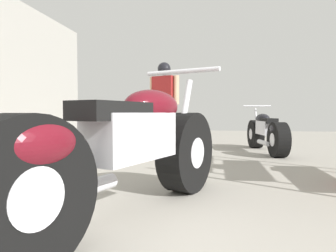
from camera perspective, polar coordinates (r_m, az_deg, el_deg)
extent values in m
plane|color=#9E998E|center=(3.37, -0.61, -9.32)|extent=(16.79, 16.79, 0.00)
cylinder|color=black|center=(2.64, 3.47, -5.00)|extent=(0.45, 0.73, 0.69)
cylinder|color=silver|center=(2.64, 3.47, -5.00)|extent=(0.31, 0.33, 0.26)
cylinder|color=black|center=(1.43, -26.24, -11.76)|extent=(0.45, 0.73, 0.69)
cylinder|color=silver|center=(1.43, -26.24, -11.76)|extent=(0.31, 0.33, 0.26)
cube|color=silver|center=(1.95, -6.80, -1.94)|extent=(0.49, 0.74, 0.30)
ellipsoid|color=#5B0F19|center=(2.14, -3.02, 3.72)|extent=(0.46, 0.63, 0.24)
cube|color=black|center=(1.79, -10.56, 2.85)|extent=(0.41, 0.57, 0.11)
ellipsoid|color=#5B0F19|center=(1.43, -24.61, -2.94)|extent=(0.43, 0.55, 0.26)
cylinder|color=silver|center=(2.57, 3.07, 2.08)|extent=(0.15, 0.28, 0.63)
cylinder|color=silver|center=(2.56, 2.64, 10.35)|extent=(0.64, 0.27, 0.04)
cylinder|color=silver|center=(1.85, -16.77, -11.66)|extent=(0.30, 0.59, 0.10)
cylinder|color=black|center=(6.11, 16.37, -1.47)|extent=(0.27, 0.57, 0.55)
cylinder|color=silver|center=(6.11, 16.37, -1.47)|extent=(0.23, 0.24, 0.21)
cylinder|color=black|center=(4.93, 20.32, -2.48)|extent=(0.27, 0.57, 0.55)
cylinder|color=silver|center=(4.93, 20.32, -2.48)|extent=(0.23, 0.24, 0.21)
cube|color=silver|center=(5.51, 18.16, -0.33)|extent=(0.28, 0.57, 0.24)
ellipsoid|color=black|center=(5.68, 17.61, 1.32)|extent=(0.29, 0.47, 0.19)
cube|color=black|center=(5.36, 18.68, 0.96)|extent=(0.25, 0.43, 0.09)
ellipsoid|color=black|center=(4.96, 20.19, -0.47)|extent=(0.28, 0.40, 0.20)
cylinder|color=silver|center=(6.06, 16.49, 0.92)|extent=(0.07, 0.22, 0.50)
cylinder|color=silver|center=(6.03, 16.62, 3.67)|extent=(0.53, 0.11, 0.03)
cylinder|color=silver|center=(5.25, 17.73, -3.04)|extent=(0.15, 0.48, 0.08)
cylinder|color=#4C4C4C|center=(5.99, 0.09, -0.22)|extent=(0.20, 0.20, 0.80)
cylinder|color=#4C4C4C|center=(6.09, -1.54, -0.17)|extent=(0.20, 0.20, 0.80)
cube|color=maroon|center=(6.05, -0.73, 6.54)|extent=(0.50, 0.38, 0.62)
cylinder|color=tan|center=(5.91, 1.60, 6.87)|extent=(0.14, 0.14, 0.56)
cylinder|color=tan|center=(6.19, -2.96, 6.68)|extent=(0.14, 0.14, 0.56)
sphere|color=black|center=(6.09, -0.74, 10.68)|extent=(0.22, 0.22, 0.22)
sphere|color=black|center=(6.09, -0.74, 10.83)|extent=(0.26, 0.26, 0.26)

